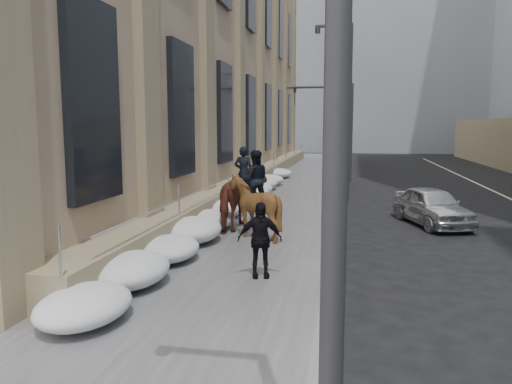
# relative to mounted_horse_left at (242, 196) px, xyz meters

# --- Properties ---
(ground) EXTENTS (140.00, 140.00, 0.00)m
(ground) POSITION_rel_mounted_horse_left_xyz_m (0.43, -6.14, -1.20)
(ground) COLOR black
(ground) RESTS_ON ground
(sidewalk) EXTENTS (5.00, 80.00, 0.12)m
(sidewalk) POSITION_rel_mounted_horse_left_xyz_m (0.43, 3.86, -1.14)
(sidewalk) COLOR #4A4A4D
(sidewalk) RESTS_ON ground
(curb) EXTENTS (0.24, 80.00, 0.12)m
(curb) POSITION_rel_mounted_horse_left_xyz_m (3.05, 3.86, -1.14)
(curb) COLOR slate
(curb) RESTS_ON ground
(limestone_building) EXTENTS (6.10, 44.00, 18.00)m
(limestone_building) POSITION_rel_mounted_horse_left_xyz_m (-4.83, 13.82, 7.70)
(limestone_building) COLOR #8F775D
(limestone_building) RESTS_ON ground
(bg_building_mid) EXTENTS (30.00, 12.00, 28.00)m
(bg_building_mid) POSITION_rel_mounted_horse_left_xyz_m (4.43, 53.86, 12.80)
(bg_building_mid) COLOR slate
(bg_building_mid) RESTS_ON ground
(bg_building_far) EXTENTS (24.00, 12.00, 20.00)m
(bg_building_far) POSITION_rel_mounted_horse_left_xyz_m (-5.57, 65.86, 8.80)
(bg_building_far) COLOR gray
(bg_building_far) RESTS_ON ground
(streetlight_mid) EXTENTS (1.71, 0.24, 8.00)m
(streetlight_mid) POSITION_rel_mounted_horse_left_xyz_m (3.17, 7.86, 3.38)
(streetlight_mid) COLOR #2D2D30
(streetlight_mid) RESTS_ON ground
(streetlight_far) EXTENTS (1.71, 0.24, 8.00)m
(streetlight_far) POSITION_rel_mounted_horse_left_xyz_m (3.17, 27.86, 3.38)
(streetlight_far) COLOR #2D2D30
(streetlight_far) RESTS_ON ground
(traffic_signal) EXTENTS (4.10, 0.22, 6.00)m
(traffic_signal) POSITION_rel_mounted_horse_left_xyz_m (2.50, 15.86, 2.81)
(traffic_signal) COLOR #2D2D30
(traffic_signal) RESTS_ON ground
(snow_bank) EXTENTS (1.70, 18.10, 0.76)m
(snow_bank) POSITION_rel_mounted_horse_left_xyz_m (-1.00, 1.96, -0.73)
(snow_bank) COLOR silver
(snow_bank) RESTS_ON sidewalk
(mounted_horse_left) EXTENTS (1.33, 2.50, 2.68)m
(mounted_horse_left) POSITION_rel_mounted_horse_left_xyz_m (0.00, 0.00, 0.00)
(mounted_horse_left) COLOR #4A2116
(mounted_horse_left) RESTS_ON sidewalk
(mounted_horse_right) EXTENTS (1.91, 2.05, 2.62)m
(mounted_horse_right) POSITION_rel_mounted_horse_left_xyz_m (0.65, -1.25, 0.00)
(mounted_horse_right) COLOR #492D15
(mounted_horse_right) RESTS_ON sidewalk
(pedestrian) EXTENTS (1.06, 0.66, 1.69)m
(pedestrian) POSITION_rel_mounted_horse_left_xyz_m (1.51, -5.04, -0.23)
(pedestrian) COLOR black
(pedestrian) RESTS_ON sidewalk
(car_silver) EXTENTS (2.70, 4.23, 1.34)m
(car_silver) POSITION_rel_mounted_horse_left_xyz_m (6.27, 2.40, -0.53)
(car_silver) COLOR #B7BBC0
(car_silver) RESTS_ON ground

